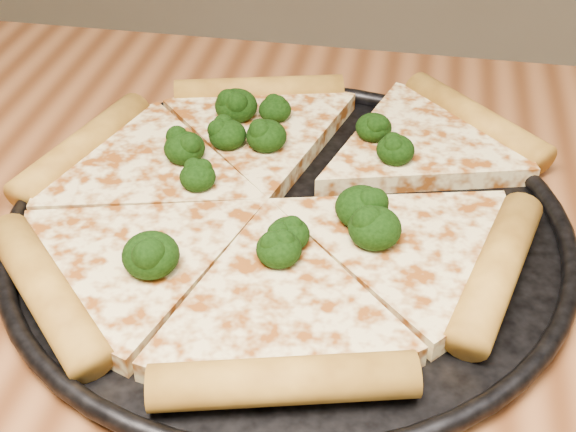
# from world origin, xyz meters

# --- Properties ---
(pizza_pan) EXTENTS (0.40, 0.40, 0.02)m
(pizza_pan) POSITION_xyz_m (-0.04, 0.14, 0.76)
(pizza_pan) COLOR black
(pizza_pan) RESTS_ON dining_table
(pizza) EXTENTS (0.41, 0.40, 0.03)m
(pizza) POSITION_xyz_m (-0.05, 0.15, 0.77)
(pizza) COLOR beige
(pizza) RESTS_ON pizza_pan
(broccoli_florets) EXTENTS (0.19, 0.23, 0.03)m
(broccoli_florets) POSITION_xyz_m (-0.05, 0.17, 0.78)
(broccoli_florets) COLOR black
(broccoli_florets) RESTS_ON pizza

